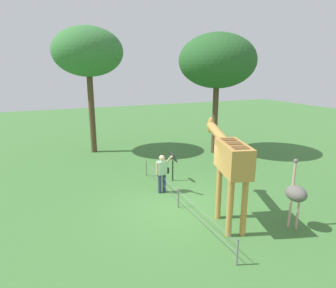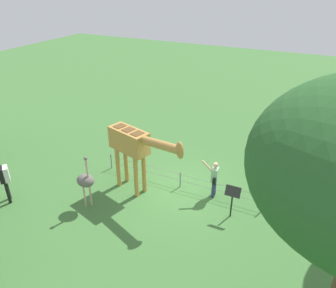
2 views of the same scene
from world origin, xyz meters
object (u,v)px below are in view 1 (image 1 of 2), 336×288
Objects in this scene: ostrich at (296,194)px; giraffe at (230,159)px; visitor at (162,171)px; info_sign at (173,161)px; tree_east at (217,61)px; tree_northeast at (88,52)px.

giraffe is at bearing 54.84° from ostrich.
visitor is 4.99m from ostrich.
info_sign is (0.99, -0.91, 0.05)m from visitor.
ostrich reaches higher than visitor.
tree_east is (8.39, -2.35, 4.13)m from ostrich.
giraffe is at bearing -165.77° from tree_northeast.
tree_northeast is at bearing 65.58° from tree_east.
visitor is 1.34m from info_sign.
ostrich is (-1.17, -1.67, -0.97)m from giraffe.
ostrich is at bearing -125.16° from giraffe.
giraffe is at bearing -160.56° from visitor.
tree_northeast is (10.21, 2.59, 3.64)m from giraffe.
tree_east is 6.84m from info_sign.
info_sign is at bearing -158.62° from tree_northeast.
ostrich is 0.31× the size of tree_northeast.
giraffe is at bearing 150.91° from tree_east.
giraffe is 2.16× the size of visitor.
tree_northeast is at bearing 20.50° from ostrich.
tree_northeast is at bearing 11.98° from visitor.
visitor is 8.84m from tree_northeast.
info_sign is at bearing -42.54° from visitor.
info_sign is at bearing 127.75° from tree_east.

